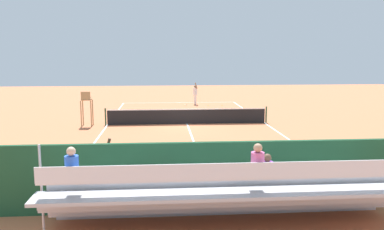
{
  "coord_description": "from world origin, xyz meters",
  "views": [
    {
      "loc": [
        1.63,
        24.87,
        4.48
      ],
      "look_at": [
        0.0,
        4.0,
        1.2
      ],
      "focal_mm": 37.33,
      "sensor_mm": 36.0,
      "label": 1
    }
  ],
  "objects_px": {
    "bleacher_stand": "(225,195)",
    "equipment_bag": "(256,195)",
    "tennis_racket": "(185,105)",
    "tennis_player": "(195,93)",
    "courtside_bench": "(301,180)",
    "line_judge": "(106,169)",
    "tennis_ball_near": "(208,105)",
    "tennis_ball_far": "(222,105)",
    "tennis_net": "(187,116)",
    "umpire_chair": "(86,105)"
  },
  "relations": [
    {
      "from": "bleacher_stand",
      "to": "equipment_bag",
      "type": "bearing_deg",
      "value": -123.06
    },
    {
      "from": "bleacher_stand",
      "to": "tennis_racket",
      "type": "xyz_separation_m",
      "value": [
        -0.49,
        -24.44,
        -0.9
      ]
    },
    {
      "from": "bleacher_stand",
      "to": "tennis_player",
      "type": "relative_size",
      "value": 4.7
    },
    {
      "from": "courtside_bench",
      "to": "line_judge",
      "type": "distance_m",
      "value": 6.02
    },
    {
      "from": "bleacher_stand",
      "to": "equipment_bag",
      "type": "xyz_separation_m",
      "value": [
        -1.27,
        -1.95,
        -0.74
      ]
    },
    {
      "from": "bleacher_stand",
      "to": "tennis_ball_near",
      "type": "bearing_deg",
      "value": -95.77
    },
    {
      "from": "line_judge",
      "to": "tennis_player",
      "type": "bearing_deg",
      "value": -101.61
    },
    {
      "from": "bleacher_stand",
      "to": "tennis_player",
      "type": "height_order",
      "value": "bleacher_stand"
    },
    {
      "from": "tennis_racket",
      "to": "line_judge",
      "type": "distance_m",
      "value": 22.54
    },
    {
      "from": "equipment_bag",
      "to": "tennis_player",
      "type": "bearing_deg",
      "value": -90.33
    },
    {
      "from": "equipment_bag",
      "to": "tennis_ball_near",
      "type": "height_order",
      "value": "equipment_bag"
    },
    {
      "from": "tennis_ball_far",
      "to": "line_judge",
      "type": "distance_m",
      "value": 22.76
    },
    {
      "from": "bleacher_stand",
      "to": "tennis_racket",
      "type": "relative_size",
      "value": 15.68
    },
    {
      "from": "tennis_player",
      "to": "equipment_bag",
      "type": "bearing_deg",
      "value": 89.67
    },
    {
      "from": "bleacher_stand",
      "to": "tennis_racket",
      "type": "height_order",
      "value": "bleacher_stand"
    },
    {
      "from": "courtside_bench",
      "to": "tennis_racket",
      "type": "bearing_deg",
      "value": -84.28
    },
    {
      "from": "tennis_net",
      "to": "line_judge",
      "type": "xyz_separation_m",
      "value": [
        3.32,
        13.11,
        0.51
      ]
    },
    {
      "from": "courtside_bench",
      "to": "tennis_net",
      "type": "bearing_deg",
      "value": -78.6
    },
    {
      "from": "tennis_ball_near",
      "to": "equipment_bag",
      "type": "bearing_deg",
      "value": 87.01
    },
    {
      "from": "tennis_player",
      "to": "tennis_racket",
      "type": "distance_m",
      "value": 1.46
    },
    {
      "from": "line_judge",
      "to": "equipment_bag",
      "type": "bearing_deg",
      "value": 176.39
    },
    {
      "from": "bleacher_stand",
      "to": "tennis_ball_far",
      "type": "distance_m",
      "value": 24.2
    },
    {
      "from": "equipment_bag",
      "to": "tennis_ball_near",
      "type": "bearing_deg",
      "value": -92.99
    },
    {
      "from": "tennis_player",
      "to": "tennis_racket",
      "type": "bearing_deg",
      "value": 30.43
    },
    {
      "from": "tennis_net",
      "to": "tennis_ball_far",
      "type": "distance_m",
      "value": 9.28
    },
    {
      "from": "bleacher_stand",
      "to": "courtside_bench",
      "type": "relative_size",
      "value": 5.03
    },
    {
      "from": "courtside_bench",
      "to": "tennis_ball_near",
      "type": "relative_size",
      "value": 27.27
    },
    {
      "from": "bleacher_stand",
      "to": "tennis_player",
      "type": "xyz_separation_m",
      "value": [
        -1.4,
        -24.98,
        0.1
      ]
    },
    {
      "from": "tennis_player",
      "to": "tennis_net",
      "type": "bearing_deg",
      "value": 82.02
    },
    {
      "from": "courtside_bench",
      "to": "equipment_bag",
      "type": "distance_m",
      "value": 1.51
    },
    {
      "from": "umpire_chair",
      "to": "tennis_net",
      "type": "bearing_deg",
      "value": -178.19
    },
    {
      "from": "umpire_chair",
      "to": "equipment_bag",
      "type": "xyz_separation_m",
      "value": [
        -7.42,
        13.2,
        -1.13
      ]
    },
    {
      "from": "tennis_racket",
      "to": "line_judge",
      "type": "relative_size",
      "value": 0.3
    },
    {
      "from": "umpire_chair",
      "to": "courtside_bench",
      "type": "bearing_deg",
      "value": 124.17
    },
    {
      "from": "tennis_ball_near",
      "to": "line_judge",
      "type": "relative_size",
      "value": 0.03
    },
    {
      "from": "umpire_chair",
      "to": "courtside_bench",
      "type": "xyz_separation_m",
      "value": [
        -8.88,
        13.08,
        -0.76
      ]
    },
    {
      "from": "courtside_bench",
      "to": "tennis_racket",
      "type": "xyz_separation_m",
      "value": [
        2.24,
        -22.36,
        -0.54
      ]
    },
    {
      "from": "line_judge",
      "to": "umpire_chair",
      "type": "bearing_deg",
      "value": -77.44
    },
    {
      "from": "tennis_net",
      "to": "tennis_player",
      "type": "height_order",
      "value": "tennis_player"
    },
    {
      "from": "umpire_chair",
      "to": "tennis_racket",
      "type": "distance_m",
      "value": 11.49
    },
    {
      "from": "tennis_racket",
      "to": "tennis_ball_near",
      "type": "height_order",
      "value": "tennis_ball_near"
    },
    {
      "from": "bleacher_stand",
      "to": "line_judge",
      "type": "distance_m",
      "value": 3.96
    },
    {
      "from": "tennis_ball_far",
      "to": "line_judge",
      "type": "xyz_separation_m",
      "value": [
        6.88,
        21.67,
        0.98
      ]
    },
    {
      "from": "tennis_player",
      "to": "tennis_ball_near",
      "type": "height_order",
      "value": "tennis_player"
    },
    {
      "from": "courtside_bench",
      "to": "tennis_player",
      "type": "height_order",
      "value": "tennis_player"
    },
    {
      "from": "equipment_bag",
      "to": "tennis_player",
      "type": "distance_m",
      "value": 23.04
    },
    {
      "from": "umpire_chair",
      "to": "line_judge",
      "type": "distance_m",
      "value": 13.24
    },
    {
      "from": "tennis_net",
      "to": "line_judge",
      "type": "distance_m",
      "value": 13.54
    },
    {
      "from": "courtside_bench",
      "to": "tennis_ball_near",
      "type": "bearing_deg",
      "value": -89.18
    },
    {
      "from": "tennis_player",
      "to": "tennis_ball_far",
      "type": "height_order",
      "value": "tennis_player"
    }
  ]
}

